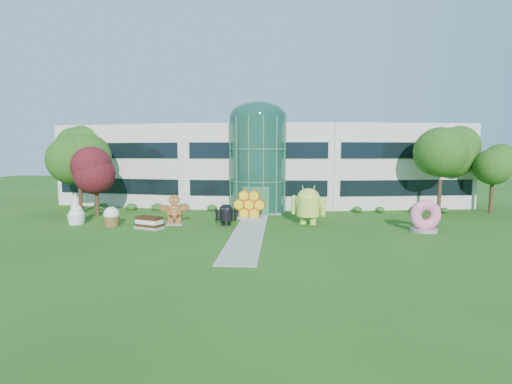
# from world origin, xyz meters

# --- Properties ---
(ground) EXTENTS (140.00, 140.00, 0.00)m
(ground) POSITION_xyz_m (0.00, 0.00, 0.00)
(ground) COLOR #215114
(ground) RESTS_ON ground
(building) EXTENTS (46.00, 15.00, 9.30)m
(building) POSITION_xyz_m (0.00, 18.00, 4.65)
(building) COLOR beige
(building) RESTS_ON ground
(atrium) EXTENTS (6.00, 6.00, 9.80)m
(atrium) POSITION_xyz_m (0.00, 12.00, 4.90)
(atrium) COLOR #194738
(atrium) RESTS_ON ground
(walkway) EXTENTS (2.40, 20.00, 0.04)m
(walkway) POSITION_xyz_m (0.00, 2.00, 0.02)
(walkway) COLOR #9E9E93
(walkway) RESTS_ON ground
(tree_red) EXTENTS (4.00, 4.00, 6.00)m
(tree_red) POSITION_xyz_m (-15.50, 7.50, 3.00)
(tree_red) COLOR #3F0C14
(tree_red) RESTS_ON ground
(trees_backdrop) EXTENTS (52.00, 8.00, 8.40)m
(trees_backdrop) POSITION_xyz_m (0.00, 13.00, 4.20)
(trees_backdrop) COLOR #254C13
(trees_backdrop) RESTS_ON ground
(android_green) EXTENTS (3.85, 3.32, 3.67)m
(android_green) POSITION_xyz_m (4.81, 4.43, 1.84)
(android_green) COLOR #A9D444
(android_green) RESTS_ON ground
(android_black) EXTENTS (1.89, 1.28, 2.14)m
(android_black) POSITION_xyz_m (-2.15, 3.41, 1.07)
(android_black) COLOR black
(android_black) RESTS_ON ground
(donut) EXTENTS (2.60, 1.49, 2.57)m
(donut) POSITION_xyz_m (13.66, 2.05, 1.29)
(donut) COLOR #D45093
(donut) RESTS_ON ground
(gingerbread) EXTENTS (2.92, 1.40, 2.60)m
(gingerbread) POSITION_xyz_m (-6.59, 3.41, 1.30)
(gingerbread) COLOR brown
(gingerbread) RESTS_ON ground
(ice_cream_sandwich) EXTENTS (2.53, 1.86, 1.01)m
(ice_cream_sandwich) POSITION_xyz_m (-8.18, 1.62, 0.51)
(ice_cream_sandwich) COLOR black
(ice_cream_sandwich) RESTS_ON ground
(honeycomb) EXTENTS (3.20, 1.35, 2.46)m
(honeycomb) POSITION_xyz_m (-0.47, 6.79, 1.23)
(honeycomb) COLOR yellow
(honeycomb) RESTS_ON ground
(froyo) EXTENTS (1.71, 1.71, 2.65)m
(froyo) POSITION_xyz_m (-15.20, 3.20, 1.33)
(froyo) COLOR white
(froyo) RESTS_ON ground
(cupcake) EXTENTS (1.83, 1.83, 1.66)m
(cupcake) POSITION_xyz_m (-11.68, 2.42, 0.83)
(cupcake) COLOR white
(cupcake) RESTS_ON ground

